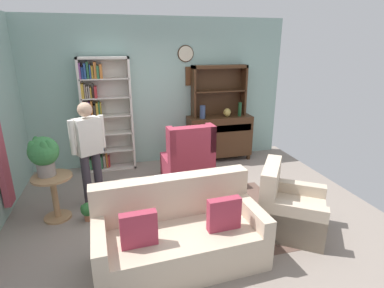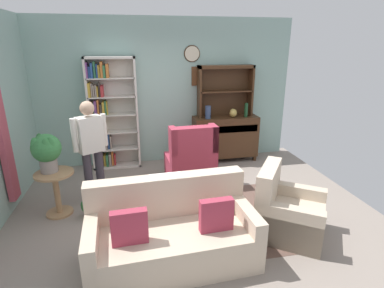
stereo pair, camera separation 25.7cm
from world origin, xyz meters
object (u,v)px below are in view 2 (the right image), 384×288
Objects in this scene: sideboard at (225,136)px; plant_stand at (56,189)px; person_reading at (91,146)px; book_stack at (181,188)px; bookshelf at (109,115)px; potted_plant_small at (88,207)px; armchair_floral at (287,213)px; coffee_table at (171,192)px; vase_tall at (208,112)px; bottle_wine at (246,110)px; sideboard_hutch at (225,84)px; vase_round at (233,113)px; couch_floral at (172,235)px; potted_plant_large at (46,150)px; wingback_chair at (191,161)px.

plant_stand is at bearing -151.77° from sideboard.
person_reading is 1.46m from book_stack.
sideboard reaches higher than book_stack.
potted_plant_small is (-0.25, -1.83, -0.89)m from bookshelf.
armchair_floral is 3.13m from plant_stand.
coffee_table is at bearing -12.30° from plant_stand.
bottle_wine is (0.78, -0.01, 0.01)m from vase_tall.
sideboard_hutch is (2.27, 0.03, 0.52)m from bookshelf.
couch_floral is at bearing -120.21° from vase_round.
bookshelf reaches higher than potted_plant_large.
person_reading is (-0.96, 1.53, 0.59)m from couch_floral.
plant_stand is (-2.94, -1.69, -1.17)m from sideboard_hutch.
vase_round is 0.65× the size of potted_plant_small.
coffee_table is at bearing -66.09° from bookshelf.
wingback_chair is at bearing 18.13° from plant_stand.
potted_plant_large is 1.89m from book_stack.
bookshelf is 2.33m from sideboard.
book_stack is at bearing -114.03° from vase_tall.
sideboard_hutch is at bearing 48.75° from wingback_chair.
sideboard_hutch reaches higher than bottle_wine.
person_reading is at bearing -156.54° from bottle_wine.
bookshelf is 2.40m from vase_round.
bookshelf is at bearing 176.33° from bottle_wine.
book_stack is (0.25, 0.86, 0.13)m from couch_floral.
sideboard_hutch reaches higher than wingback_chair.
coffee_table is (1.07, -0.60, -0.55)m from person_reading.
vase_tall is 2.18m from book_stack.
armchair_floral is 1.68× the size of plant_stand.
vase_tall is 3.07m from couch_floral.
armchair_floral is at bearing -28.52° from person_reading.
vase_round is at bearing 39.46° from wingback_chair.
sideboard is (2.27, -0.08, -0.53)m from bookshelf.
vase_tall is at bearing 58.76° from wingback_chair.
bottle_wine is (0.39, -0.09, 0.55)m from sideboard.
bookshelf reaches higher than potted_plant_small.
couch_floral is at bearing -116.73° from sideboard_hutch.
bottle_wine is at bearing 24.09° from plant_stand.
bottle_wine is 3.69m from potted_plant_large.
bookshelf is at bearing 116.31° from book_stack.
potted_plant_small is (-2.52, -1.86, -1.41)m from sideboard_hutch.
sideboard is 1.28m from wingback_chair.
bookshelf reaches higher than vase_tall.
vase_round is 2.68m from armchair_floral.
potted_plant_small is (-1.63, -0.84, -0.23)m from wingback_chair.
potted_plant_small is at bearing -97.91° from bookshelf.
armchair_floral is 0.69× the size of person_reading.
bookshelf reaches higher than wingback_chair.
sideboard is at bearing -2.05° from bookshelf.
vase_tall is 0.97× the size of potted_plant_small.
coffee_table is at bearing -125.70° from sideboard.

